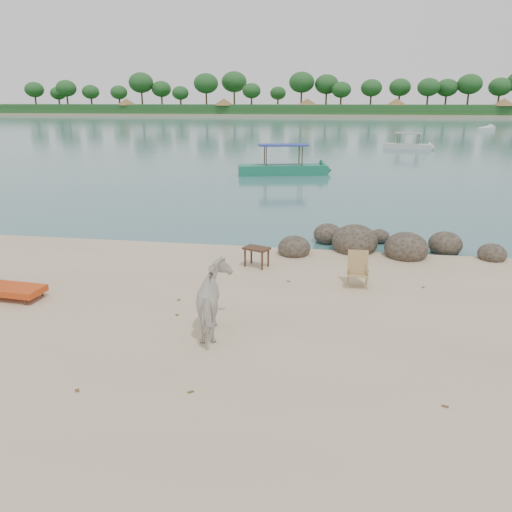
{
  "coord_description": "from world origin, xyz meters",
  "views": [
    {
      "loc": [
        2.25,
        -8.05,
        4.18
      ],
      "look_at": [
        0.6,
        2.0,
        1.0
      ],
      "focal_mm": 35.0,
      "sensor_mm": 36.0,
      "label": 1
    }
  ],
  "objects_px": {
    "cow": "(216,302)",
    "side_table": "(257,258)",
    "deck_chair": "(358,271)",
    "boat_near": "(283,149)",
    "boulders": "(377,245)",
    "lounge_chair": "(7,286)"
  },
  "relations": [
    {
      "from": "cow",
      "to": "lounge_chair",
      "type": "bearing_deg",
      "value": -25.11
    },
    {
      "from": "deck_chair",
      "to": "boat_near",
      "type": "height_order",
      "value": "boat_near"
    },
    {
      "from": "boat_near",
      "to": "boulders",
      "type": "bearing_deg",
      "value": -87.57
    },
    {
      "from": "deck_chair",
      "to": "boat_near",
      "type": "distance_m",
      "value": 19.0
    },
    {
      "from": "side_table",
      "to": "boat_near",
      "type": "height_order",
      "value": "boat_near"
    },
    {
      "from": "cow",
      "to": "deck_chair",
      "type": "height_order",
      "value": "cow"
    },
    {
      "from": "deck_chair",
      "to": "boat_near",
      "type": "relative_size",
      "value": 0.14
    },
    {
      "from": "boulders",
      "to": "deck_chair",
      "type": "height_order",
      "value": "deck_chair"
    },
    {
      "from": "boulders",
      "to": "cow",
      "type": "distance_m",
      "value": 6.85
    },
    {
      "from": "lounge_chair",
      "to": "deck_chair",
      "type": "relative_size",
      "value": 2.46
    },
    {
      "from": "cow",
      "to": "lounge_chair",
      "type": "relative_size",
      "value": 0.77
    },
    {
      "from": "cow",
      "to": "boat_near",
      "type": "height_order",
      "value": "boat_near"
    },
    {
      "from": "cow",
      "to": "side_table",
      "type": "bearing_deg",
      "value": -105.92
    },
    {
      "from": "lounge_chair",
      "to": "boat_near",
      "type": "xyz_separation_m",
      "value": [
        3.77,
        20.51,
        1.13
      ]
    },
    {
      "from": "boulders",
      "to": "cow",
      "type": "bearing_deg",
      "value": -119.13
    },
    {
      "from": "cow",
      "to": "side_table",
      "type": "relative_size",
      "value": 2.39
    },
    {
      "from": "boulders",
      "to": "cow",
      "type": "height_order",
      "value": "cow"
    },
    {
      "from": "side_table",
      "to": "deck_chair",
      "type": "bearing_deg",
      "value": -0.57
    },
    {
      "from": "cow",
      "to": "deck_chair",
      "type": "distance_m",
      "value": 3.94
    },
    {
      "from": "side_table",
      "to": "deck_chair",
      "type": "height_order",
      "value": "deck_chair"
    },
    {
      "from": "boulders",
      "to": "lounge_chair",
      "type": "height_order",
      "value": "boulders"
    },
    {
      "from": "side_table",
      "to": "boat_near",
      "type": "distance_m",
      "value": 17.6
    }
  ]
}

